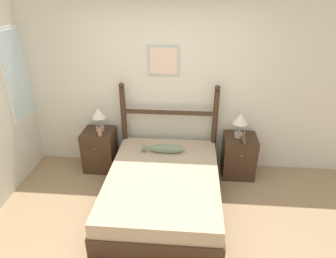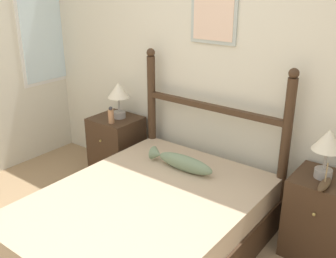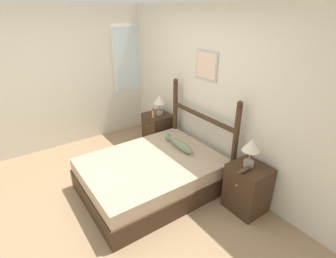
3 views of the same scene
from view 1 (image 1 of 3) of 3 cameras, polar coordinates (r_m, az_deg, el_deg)
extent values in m
plane|color=#9E7F5B|center=(3.75, -2.98, -20.47)|extent=(16.00, 16.00, 0.00)
cube|color=beige|center=(4.51, -0.50, 7.72)|extent=(6.40, 0.06, 2.55)
cube|color=#ADB7B2|center=(4.35, -0.84, 12.88)|extent=(0.45, 0.02, 0.43)
cube|color=beige|center=(4.34, -0.86, 12.84)|extent=(0.39, 0.01, 0.37)
cube|color=white|center=(4.95, -26.02, 9.72)|extent=(0.01, 0.91, 1.32)
cube|color=silver|center=(4.95, -25.93, 9.73)|extent=(0.01, 0.83, 1.24)
cube|color=#3D2819|center=(4.11, -0.92, -12.54)|extent=(1.47, 1.94, 0.29)
cube|color=tan|center=(3.96, -0.94, -9.82)|extent=(1.43, 1.90, 0.20)
cylinder|color=#3D2819|center=(4.71, -8.28, 0.17)|extent=(0.08, 0.08, 1.32)
sphere|color=#3D2819|center=(4.44, -8.87, 8.22)|extent=(0.08, 0.08, 0.08)
cylinder|color=#3D2819|center=(4.61, 8.79, -0.47)|extent=(0.08, 0.08, 1.32)
sphere|color=#3D2819|center=(4.34, 9.44, 7.73)|extent=(0.08, 0.08, 0.08)
cube|color=#3D2819|center=(4.48, 0.17, 3.17)|extent=(1.39, 0.06, 0.05)
cube|color=#3D2819|center=(4.86, -12.81, -3.86)|extent=(0.48, 0.44, 0.65)
sphere|color=tan|center=(4.60, -13.79, -3.77)|extent=(0.02, 0.02, 0.02)
cube|color=#3D2819|center=(4.71, 13.31, -4.98)|extent=(0.48, 0.44, 0.65)
sphere|color=tan|center=(4.44, 13.88, -4.96)|extent=(0.02, 0.02, 0.02)
cylinder|color=gray|center=(4.70, -12.80, 0.09)|extent=(0.13, 0.13, 0.07)
cylinder|color=gray|center=(4.65, -12.94, 1.31)|extent=(0.02, 0.02, 0.15)
cone|color=beige|center=(4.59, -13.13, 3.04)|extent=(0.22, 0.22, 0.16)
cylinder|color=gray|center=(4.52, 13.30, -1.08)|extent=(0.13, 0.13, 0.07)
cylinder|color=gray|center=(4.48, 13.45, 0.17)|extent=(0.02, 0.02, 0.15)
cone|color=beige|center=(4.41, 13.66, 1.96)|extent=(0.22, 0.22, 0.16)
cylinder|color=tan|center=(4.53, -12.89, -0.46)|extent=(0.06, 0.06, 0.14)
sphere|color=#333338|center=(4.50, -13.00, 0.50)|extent=(0.04, 0.04, 0.04)
ellipsoid|color=#4C3823|center=(4.42, 14.21, -2.08)|extent=(0.06, 0.23, 0.04)
cylinder|color=#997F56|center=(4.37, 14.35, -1.00)|extent=(0.01, 0.01, 0.14)
ellipsoid|color=gray|center=(4.31, -0.33, -3.76)|extent=(0.54, 0.11, 0.14)
cone|color=gray|center=(4.35, -4.37, -3.57)|extent=(0.09, 0.12, 0.12)
camera|label=2|loc=(1.98, 47.87, -3.73)|focal=42.00mm
camera|label=3|loc=(2.88, 63.18, 7.05)|focal=28.00mm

